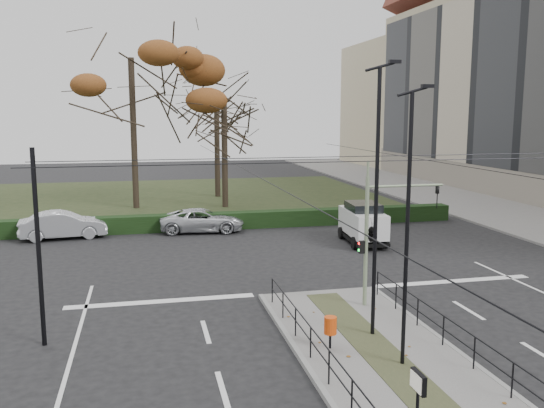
{
  "coord_description": "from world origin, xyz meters",
  "views": [
    {
      "loc": [
        -6.46,
        -15.72,
        6.96
      ],
      "look_at": [
        -1.24,
        7.67,
        3.19
      ],
      "focal_mm": 38.0,
      "sensor_mm": 36.0,
      "label": 1
    }
  ],
  "objects_px": {
    "bare_tree_center": "(216,99)",
    "bare_tree_near": "(224,110)",
    "white_van": "(363,222)",
    "traffic_light": "(374,231)",
    "streetlamp_median_far": "(377,200)",
    "rust_tree": "(131,58)",
    "parked_car_second": "(63,225)",
    "streetlamp_median_near": "(408,227)",
    "parked_car_fourth": "(202,220)",
    "info_panel": "(418,393)",
    "litter_bin": "(330,326)"
  },
  "relations": [
    {
      "from": "litter_bin",
      "to": "rust_tree",
      "type": "bearing_deg",
      "value": 101.85
    },
    {
      "from": "rust_tree",
      "to": "info_panel",
      "type": "bearing_deg",
      "value": -80.52
    },
    {
      "from": "parked_car_fourth",
      "to": "bare_tree_near",
      "type": "distance_m",
      "value": 10.88
    },
    {
      "from": "rust_tree",
      "to": "parked_car_fourth",
      "type": "bearing_deg",
      "value": -67.11
    },
    {
      "from": "traffic_light",
      "to": "white_van",
      "type": "xyz_separation_m",
      "value": [
        3.58,
        10.01,
        -1.68
      ]
    },
    {
      "from": "info_panel",
      "to": "streetlamp_median_far",
      "type": "xyz_separation_m",
      "value": [
        1.86,
        6.61,
        2.71
      ]
    },
    {
      "from": "bare_tree_center",
      "to": "bare_tree_near",
      "type": "distance_m",
      "value": 5.7
    },
    {
      "from": "streetlamp_median_far",
      "to": "bare_tree_near",
      "type": "bearing_deg",
      "value": 92.19
    },
    {
      "from": "parked_car_second",
      "to": "bare_tree_near",
      "type": "distance_m",
      "value": 14.89
    },
    {
      "from": "info_panel",
      "to": "rust_tree",
      "type": "relative_size",
      "value": 0.14
    },
    {
      "from": "bare_tree_near",
      "to": "litter_bin",
      "type": "bearing_deg",
      "value": -91.41
    },
    {
      "from": "info_panel",
      "to": "parked_car_fourth",
      "type": "relative_size",
      "value": 0.4
    },
    {
      "from": "traffic_light",
      "to": "white_van",
      "type": "height_order",
      "value": "traffic_light"
    },
    {
      "from": "parked_car_second",
      "to": "bare_tree_near",
      "type": "bearing_deg",
      "value": -57.41
    },
    {
      "from": "rust_tree",
      "to": "traffic_light",
      "type": "bearing_deg",
      "value": -70.68
    },
    {
      "from": "bare_tree_center",
      "to": "info_panel",
      "type": "bearing_deg",
      "value": -91.53
    },
    {
      "from": "litter_bin",
      "to": "parked_car_second",
      "type": "bearing_deg",
      "value": 118.05
    },
    {
      "from": "parked_car_second",
      "to": "streetlamp_median_near",
      "type": "bearing_deg",
      "value": -157.0
    },
    {
      "from": "traffic_light",
      "to": "rust_tree",
      "type": "bearing_deg",
      "value": 109.32
    },
    {
      "from": "rust_tree",
      "to": "bare_tree_center",
      "type": "distance_m",
      "value": 8.56
    },
    {
      "from": "parked_car_fourth",
      "to": "white_van",
      "type": "height_order",
      "value": "white_van"
    },
    {
      "from": "traffic_light",
      "to": "white_van",
      "type": "distance_m",
      "value": 10.76
    },
    {
      "from": "info_panel",
      "to": "streetlamp_median_far",
      "type": "distance_m",
      "value": 7.38
    },
    {
      "from": "litter_bin",
      "to": "parked_car_fourth",
      "type": "height_order",
      "value": "parked_car_fourth"
    },
    {
      "from": "streetlamp_median_near",
      "to": "bare_tree_near",
      "type": "distance_m",
      "value": 28.43
    },
    {
      "from": "streetlamp_median_far",
      "to": "rust_tree",
      "type": "bearing_deg",
      "value": 105.48
    },
    {
      "from": "bare_tree_near",
      "to": "streetlamp_median_near",
      "type": "bearing_deg",
      "value": -88.04
    },
    {
      "from": "litter_bin",
      "to": "bare_tree_center",
      "type": "bearing_deg",
      "value": 88.56
    },
    {
      "from": "litter_bin",
      "to": "bare_tree_near",
      "type": "bearing_deg",
      "value": 88.59
    },
    {
      "from": "streetlamp_median_far",
      "to": "bare_tree_near",
      "type": "relative_size",
      "value": 0.82
    },
    {
      "from": "parked_car_second",
      "to": "bare_tree_near",
      "type": "relative_size",
      "value": 0.46
    },
    {
      "from": "parked_car_fourth",
      "to": "bare_tree_center",
      "type": "bearing_deg",
      "value": -4.99
    },
    {
      "from": "litter_bin",
      "to": "parked_car_fourth",
      "type": "distance_m",
      "value": 18.53
    },
    {
      "from": "bare_tree_center",
      "to": "white_van",
      "type": "bearing_deg",
      "value": -73.9
    },
    {
      "from": "parked_car_second",
      "to": "bare_tree_center",
      "type": "xyz_separation_m",
      "value": [
        10.52,
        14.17,
        7.35
      ]
    },
    {
      "from": "bare_tree_near",
      "to": "traffic_light",
      "type": "bearing_deg",
      "value": -84.99
    },
    {
      "from": "streetlamp_median_far",
      "to": "white_van",
      "type": "relative_size",
      "value": 2.01
    },
    {
      "from": "white_van",
      "to": "parked_car_second",
      "type": "bearing_deg",
      "value": 163.34
    },
    {
      "from": "info_panel",
      "to": "bare_tree_near",
      "type": "bearing_deg",
      "value": 88.48
    },
    {
      "from": "bare_tree_near",
      "to": "white_van",
      "type": "bearing_deg",
      "value": -67.12
    },
    {
      "from": "parked_car_fourth",
      "to": "rust_tree",
      "type": "xyz_separation_m",
      "value": [
        -3.92,
        9.29,
        10.19
      ]
    },
    {
      "from": "info_panel",
      "to": "parked_car_second",
      "type": "xyz_separation_m",
      "value": [
        -9.5,
        24.08,
        -0.91
      ]
    },
    {
      "from": "litter_bin",
      "to": "parked_car_second",
      "type": "xyz_separation_m",
      "value": [
        -9.71,
        18.22,
        -0.05
      ]
    },
    {
      "from": "bare_tree_center",
      "to": "parked_car_second",
      "type": "bearing_deg",
      "value": -126.59
    },
    {
      "from": "litter_bin",
      "to": "streetlamp_median_near",
      "type": "relative_size",
      "value": 0.13
    },
    {
      "from": "traffic_light",
      "to": "parked_car_second",
      "type": "xyz_separation_m",
      "value": [
        -12.41,
        14.8,
        -2.07
      ]
    },
    {
      "from": "traffic_light",
      "to": "streetlamp_median_near",
      "type": "distance_m",
      "value": 5.13
    },
    {
      "from": "streetlamp_median_near",
      "to": "parked_car_fourth",
      "type": "relative_size",
      "value": 1.53
    },
    {
      "from": "rust_tree",
      "to": "bare_tree_center",
      "type": "xyz_separation_m",
      "value": [
        6.63,
        4.67,
        -2.75
      ]
    },
    {
      "from": "traffic_light",
      "to": "streetlamp_median_far",
      "type": "bearing_deg",
      "value": -111.42
    }
  ]
}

